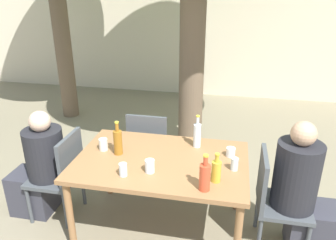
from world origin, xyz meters
TOP-DOWN VIEW (x-y plane):
  - ground_plane at (0.00, 0.00)m, footprint 30.00×30.00m
  - cafe_building_wall at (0.00, 4.18)m, footprint 10.00×0.08m
  - dining_table_front at (0.00, 0.00)m, footprint 1.50×0.99m
  - patio_chair_0 at (-0.98, 0.00)m, footprint 0.44×0.44m
  - patio_chair_1 at (0.98, 0.00)m, footprint 0.44×0.44m
  - patio_chair_2 at (-0.30, 0.73)m, footprint 0.44×0.44m
  - person_seated_0 at (-1.22, -0.00)m, footprint 0.58×0.36m
  - person_seated_1 at (1.21, -0.00)m, footprint 0.58×0.36m
  - amber_bottle_0 at (-0.40, 0.02)m, footprint 0.08×0.08m
  - soda_bottle_1 at (0.41, -0.38)m, footprint 0.08×0.08m
  - oil_cruet_2 at (0.49, -0.25)m, footprint 0.08×0.08m
  - water_bottle_3 at (0.28, 0.30)m, footprint 0.07×0.07m
  - drinking_glass_0 at (0.59, 0.18)m, footprint 0.08×0.08m
  - drinking_glass_1 at (0.63, -0.05)m, footprint 0.06×0.06m
  - drinking_glass_2 at (-0.56, 0.07)m, footprint 0.08×0.08m
  - drinking_glass_3 at (-0.05, -0.22)m, footprint 0.08×0.08m
  - drinking_glass_4 at (-0.24, -0.31)m, footprint 0.07×0.07m

SIDE VIEW (x-z plane):
  - ground_plane at x=0.00m, z-range 0.00..0.00m
  - person_seated_0 at x=-1.22m, z-range -0.06..1.05m
  - patio_chair_0 at x=-0.98m, z-range 0.05..0.94m
  - patio_chair_1 at x=0.98m, z-range 0.05..0.94m
  - patio_chair_2 at x=-0.30m, z-range 0.05..0.94m
  - person_seated_1 at x=1.21m, z-range -0.06..1.14m
  - dining_table_front at x=0.00m, z-range 0.30..1.04m
  - drinking_glass_0 at x=0.59m, z-range 0.75..0.83m
  - drinking_glass_4 at x=-0.24m, z-range 0.75..0.85m
  - drinking_glass_1 at x=0.63m, z-range 0.75..0.85m
  - drinking_glass_3 at x=-0.05m, z-range 0.75..0.85m
  - drinking_glass_2 at x=-0.56m, z-range 0.75..0.85m
  - oil_cruet_2 at x=0.49m, z-range 0.72..0.96m
  - soda_bottle_1 at x=0.41m, z-range 0.71..1.01m
  - amber_bottle_0 at x=-0.40m, z-range 0.71..1.02m
  - water_bottle_3 at x=0.28m, z-range 0.71..1.03m
  - cafe_building_wall at x=0.00m, z-range 0.00..2.80m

